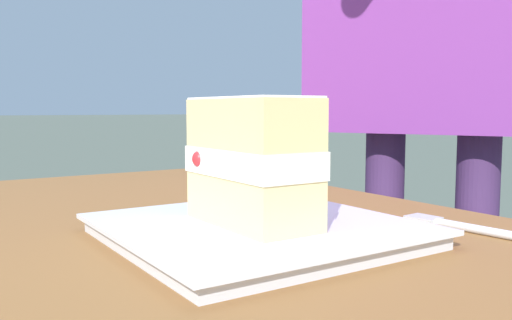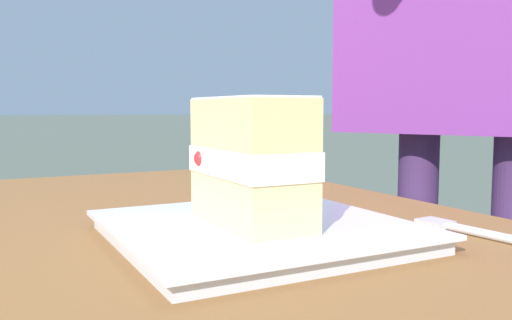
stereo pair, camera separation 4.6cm
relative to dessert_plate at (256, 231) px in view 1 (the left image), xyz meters
name	(u,v)px [view 1 (the left image)]	position (x,y,z in m)	size (l,w,h in m)	color
dessert_plate	(256,231)	(0.00, 0.00, 0.00)	(0.24, 0.24, 0.02)	white
cake_slice	(252,161)	(-0.01, 0.01, 0.06)	(0.12, 0.07, 0.11)	#EAD18C
dessert_fork	(479,230)	(-0.09, -0.18, 0.00)	(0.17, 0.03, 0.01)	silver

